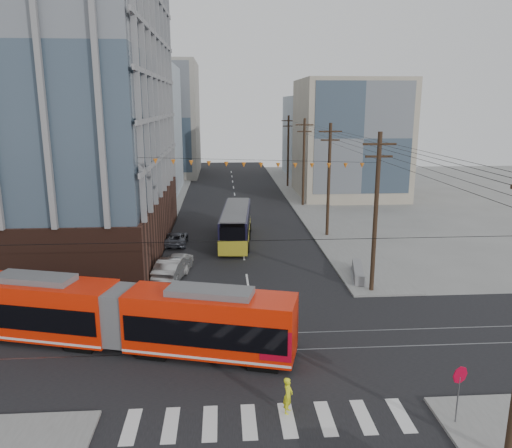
{
  "coord_description": "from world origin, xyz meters",
  "views": [
    {
      "loc": [
        -1.74,
        -21.02,
        12.77
      ],
      "look_at": [
        0.51,
        11.92,
        4.77
      ],
      "focal_mm": 35.0,
      "sensor_mm": 36.0,
      "label": 1
    }
  ],
  "objects": [
    {
      "name": "ground",
      "position": [
        0.0,
        0.0,
        0.0
      ],
      "size": [
        160.0,
        160.0,
        0.0
      ],
      "primitive_type": "plane",
      "color": "slate"
    },
    {
      "name": "streetcar",
      "position": [
        -7.21,
        3.95,
        1.79
      ],
      "size": [
        18.61,
        7.45,
        3.58
      ],
      "primitive_type": null,
      "rotation": [
        0.0,
        0.0,
        -0.27
      ],
      "color": "red",
      "rests_on": "ground"
    },
    {
      "name": "stop_sign",
      "position": [
        7.58,
        -3.77,
        1.23
      ],
      "size": [
        0.96,
        0.96,
        2.47
      ],
      "primitive_type": null,
      "rotation": [
        0.0,
        0.0,
        0.35
      ],
      "color": "#A7001E",
      "rests_on": "ground"
    },
    {
      "name": "utility_pole_far",
      "position": [
        8.5,
        56.0,
        5.5
      ],
      "size": [
        0.3,
        0.3,
        11.0
      ],
      "primitive_type": "cylinder",
      "color": "black",
      "rests_on": "ground"
    },
    {
      "name": "parked_car_white",
      "position": [
        -5.25,
        16.83,
        0.65
      ],
      "size": [
        2.2,
        4.61,
        1.3
      ],
      "primitive_type": "imported",
      "rotation": [
        0.0,
        0.0,
        3.05
      ],
      "color": "#B3B1B0",
      "rests_on": "ground"
    },
    {
      "name": "bg_bldg_nw_far",
      "position": [
        -14.0,
        72.0,
        10.0
      ],
      "size": [
        16.0,
        18.0,
        20.0
      ],
      "primitive_type": "cube",
      "color": "gray",
      "rests_on": "ground"
    },
    {
      "name": "parked_car_grey",
      "position": [
        -6.08,
        23.96,
        0.59
      ],
      "size": [
        2.02,
        4.3,
        1.19
      ],
      "primitive_type": "imported",
      "rotation": [
        0.0,
        0.0,
        3.13
      ],
      "color": "#3E424C",
      "rests_on": "ground"
    },
    {
      "name": "parked_car_silver",
      "position": [
        -5.57,
        14.81,
        0.82
      ],
      "size": [
        2.74,
        5.22,
        1.64
      ],
      "primitive_type": "imported",
      "rotation": [
        0.0,
        0.0,
        2.93
      ],
      "color": "#969696",
      "rests_on": "ground"
    },
    {
      "name": "pedestrian",
      "position": [
        0.88,
        -2.47,
        0.81
      ],
      "size": [
        0.58,
        0.69,
        1.62
      ],
      "primitive_type": "imported",
      "rotation": [
        0.0,
        0.0,
        1.19
      ],
      "color": "yellow",
      "rests_on": "ground"
    },
    {
      "name": "bg_bldg_nw_near",
      "position": [
        -17.0,
        52.0,
        9.0
      ],
      "size": [
        18.0,
        16.0,
        18.0
      ],
      "primitive_type": "cube",
      "color": "#8C99A5",
      "rests_on": "ground"
    },
    {
      "name": "jersey_barrier",
      "position": [
        8.3,
        13.82,
        0.44
      ],
      "size": [
        1.84,
        4.47,
        0.87
      ],
      "primitive_type": "cube",
      "rotation": [
        0.0,
        0.0,
        -0.2
      ],
      "color": "slate",
      "rests_on": "ground"
    },
    {
      "name": "city_bus",
      "position": [
        -0.51,
        24.77,
        1.63
      ],
      "size": [
        3.4,
        11.66,
        3.26
      ],
      "primitive_type": null,
      "rotation": [
        0.0,
        0.0,
        -0.08
      ],
      "color": "black",
      "rests_on": "ground"
    },
    {
      "name": "bg_bldg_ne_far",
      "position": [
        18.0,
        68.0,
        7.0
      ],
      "size": [
        16.0,
        16.0,
        14.0
      ],
      "primitive_type": "cube",
      "color": "#8C99A5",
      "rests_on": "ground"
    },
    {
      "name": "bg_bldg_ne_near",
      "position": [
        16.0,
        48.0,
        8.0
      ],
      "size": [
        14.0,
        14.0,
        16.0
      ],
      "primitive_type": "cube",
      "color": "gray",
      "rests_on": "ground"
    }
  ]
}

